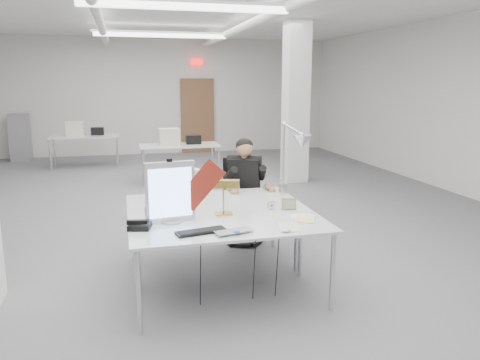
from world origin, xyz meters
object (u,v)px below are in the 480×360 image
object	(u,v)px
desk_main	(230,225)
bankers_lamp	(223,197)
laptop	(237,234)
seated_person	(245,174)
beige_monitor	(180,185)
architect_lamp	(291,158)
monitor	(170,192)
desk_phone	(140,226)
office_chair	(244,201)

from	to	relation	value
desk_main	bankers_lamp	size ratio (longest dim) A/B	5.18
laptop	seated_person	bearing A→B (deg)	60.01
beige_monitor	architect_lamp	size ratio (longest dim) A/B	0.40
monitor	desk_phone	world-z (taller)	monitor
desk_main	desk_phone	xyz separation A→B (m)	(-0.80, 0.05, 0.04)
desk_phone	office_chair	bearing A→B (deg)	62.49
office_chair	beige_monitor	bearing A→B (deg)	-122.79
desk_main	monitor	size ratio (longest dim) A/B	3.21
laptop	bankers_lamp	size ratio (longest dim) A/B	0.96
office_chair	desk_phone	world-z (taller)	office_chair
office_chair	desk_phone	size ratio (longest dim) A/B	5.76
seated_person	laptop	world-z (taller)	seated_person
desk_main	monitor	distance (m)	0.62
monitor	beige_monitor	world-z (taller)	monitor
bankers_lamp	seated_person	bearing A→B (deg)	81.48
laptop	desk_main	bearing A→B (deg)	73.75
seated_person	architect_lamp	distance (m)	0.89
bankers_lamp	architect_lamp	xyz separation A→B (m)	(0.84, 0.43, 0.28)
seated_person	architect_lamp	xyz separation A→B (m)	(0.32, -0.76, 0.31)
desk_main	desk_phone	size ratio (longest dim) A/B	9.61
laptop	bankers_lamp	bearing A→B (deg)	74.62
laptop	desk_phone	world-z (taller)	desk_phone
desk_main	beige_monitor	world-z (taller)	beige_monitor
bankers_lamp	beige_monitor	distance (m)	0.73
office_chair	beige_monitor	world-z (taller)	beige_monitor
office_chair	desk_phone	xyz separation A→B (m)	(-1.33, -1.51, 0.24)
laptop	architect_lamp	size ratio (longest dim) A/B	0.36
desk_main	monitor	xyz separation A→B (m)	(-0.51, 0.19, 0.29)
desk_main	office_chair	xyz separation A→B (m)	(0.53, 1.56, -0.20)
monitor	laptop	size ratio (longest dim) A/B	1.69
seated_person	desk_main	bearing A→B (deg)	-86.72
bankers_lamp	architect_lamp	world-z (taller)	architect_lamp
office_chair	monitor	xyz separation A→B (m)	(-1.04, -1.37, 0.50)
seated_person	desk_phone	bearing A→B (deg)	-109.68
seated_person	monitor	size ratio (longest dim) A/B	1.42
bankers_lamp	desk_phone	distance (m)	0.86
beige_monitor	desk_phone	bearing A→B (deg)	-139.20
bankers_lamp	monitor	bearing A→B (deg)	-151.14
laptop	desk_phone	xyz separation A→B (m)	(-0.78, 0.37, 0.01)
seated_person	beige_monitor	size ratio (longest dim) A/B	2.18
desk_main	office_chair	size ratio (longest dim) A/B	1.67
desk_main	laptop	world-z (taller)	laptop
office_chair	bankers_lamp	xyz separation A→B (m)	(-0.52, -1.25, 0.39)
monitor	bankers_lamp	xyz separation A→B (m)	(0.52, 0.13, -0.11)
office_chair	architect_lamp	distance (m)	1.10
desk_phone	architect_lamp	xyz separation A→B (m)	(1.65, 0.70, 0.43)
desk_main	laptop	xyz separation A→B (m)	(-0.02, -0.32, 0.03)
desk_main	architect_lamp	world-z (taller)	architect_lamp
laptop	desk_phone	bearing A→B (deg)	141.45
office_chair	beige_monitor	distance (m)	1.12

